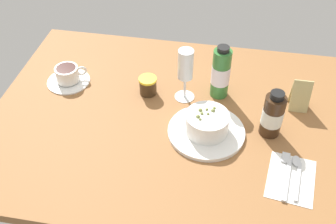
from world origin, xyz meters
TOP-DOWN VIEW (x-y plane):
  - ground_plane at (0.00, 0.00)cm, footprint 110.00×84.00cm
  - porridge_bowl at (12.32, -4.99)cm, footprint 22.76×22.76cm
  - cutlery_setting at (36.37, -17.35)cm, footprint 14.30×17.74cm
  - coffee_cup at (-36.24, 11.04)cm, footprint 14.38×14.38cm
  - wine_glass at (3.59, 10.15)cm, footprint 6.43×6.43cm
  - jam_jar at (-8.45, 10.03)cm, footprint 5.83×5.83cm
  - sauce_bottle_green at (14.37, 13.58)cm, footprint 5.90×5.90cm
  - sauce_bottle_brown at (30.52, -1.30)cm, footprint 6.15×6.15cm
  - menu_card at (39.37, 11.54)cm, footprint 5.75×5.05cm

SIDE VIEW (x-z plane):
  - ground_plane at x=0.00cm, z-range -3.00..0.00cm
  - cutlery_setting at x=36.37cm, z-range -0.18..0.72cm
  - coffee_cup at x=-36.24cm, z-range -0.41..5.38cm
  - jam_jar at x=-8.45cm, z-range 0.04..6.07cm
  - porridge_bowl at x=12.32cm, z-range -0.76..7.20cm
  - menu_card at x=39.37cm, z-range -0.04..10.61cm
  - sauce_bottle_brown at x=30.52cm, z-range -0.69..14.49cm
  - sauce_bottle_green at x=14.37cm, z-range -0.59..17.69cm
  - wine_glass at x=3.59cm, z-range 2.92..20.87cm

